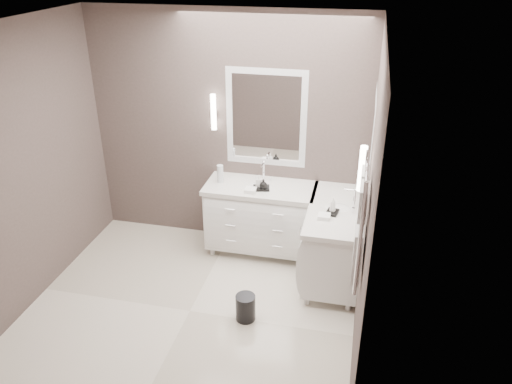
% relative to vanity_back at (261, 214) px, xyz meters
% --- Properties ---
extents(floor, '(3.20, 3.00, 0.01)m').
position_rel_vanity_back_xyz_m(floor, '(-0.45, -1.23, -0.49)').
color(floor, silver).
rests_on(floor, ground).
extents(ceiling, '(3.20, 3.00, 0.01)m').
position_rel_vanity_back_xyz_m(ceiling, '(-0.45, -1.23, 2.22)').
color(ceiling, white).
rests_on(ceiling, wall_back).
extents(wall_back, '(3.20, 0.01, 2.70)m').
position_rel_vanity_back_xyz_m(wall_back, '(-0.45, 0.28, 0.86)').
color(wall_back, '#4F423F').
rests_on(wall_back, floor).
extents(wall_front, '(3.20, 0.01, 2.70)m').
position_rel_vanity_back_xyz_m(wall_front, '(-0.45, -2.73, 0.86)').
color(wall_front, '#4F423F').
rests_on(wall_front, floor).
extents(wall_left, '(0.01, 3.00, 2.70)m').
position_rel_vanity_back_xyz_m(wall_left, '(-2.06, -1.23, 0.86)').
color(wall_left, '#4F423F').
rests_on(wall_left, floor).
extents(wall_right, '(0.01, 3.00, 2.70)m').
position_rel_vanity_back_xyz_m(wall_right, '(1.15, -1.23, 0.86)').
color(wall_right, '#4F423F').
rests_on(wall_right, floor).
extents(vanity_back, '(1.24, 0.59, 0.97)m').
position_rel_vanity_back_xyz_m(vanity_back, '(0.00, 0.00, 0.00)').
color(vanity_back, white).
rests_on(vanity_back, floor).
extents(vanity_right, '(0.59, 1.24, 0.97)m').
position_rel_vanity_back_xyz_m(vanity_right, '(0.88, -0.33, 0.00)').
color(vanity_right, white).
rests_on(vanity_right, floor).
extents(mirror_back, '(0.90, 0.02, 1.10)m').
position_rel_vanity_back_xyz_m(mirror_back, '(-0.00, 0.26, 1.06)').
color(mirror_back, white).
rests_on(mirror_back, wall_back).
extents(mirror_right, '(0.02, 0.90, 1.10)m').
position_rel_vanity_back_xyz_m(mirror_right, '(1.14, -0.43, 1.06)').
color(mirror_right, white).
rests_on(mirror_right, wall_right).
extents(sconce_back, '(0.06, 0.06, 0.40)m').
position_rel_vanity_back_xyz_m(sconce_back, '(-0.58, 0.20, 1.11)').
color(sconce_back, white).
rests_on(sconce_back, wall_back).
extents(sconce_right, '(0.06, 0.06, 0.40)m').
position_rel_vanity_back_xyz_m(sconce_right, '(1.08, -1.01, 1.11)').
color(sconce_right, white).
rests_on(sconce_right, wall_right).
extents(towel_bar_corner, '(0.03, 0.22, 0.30)m').
position_rel_vanity_back_xyz_m(towel_bar_corner, '(1.09, 0.13, 0.63)').
color(towel_bar_corner, white).
rests_on(towel_bar_corner, wall_right).
extents(towel_ladder, '(0.06, 0.58, 0.90)m').
position_rel_vanity_back_xyz_m(towel_ladder, '(1.10, -1.63, 0.91)').
color(towel_ladder, white).
rests_on(towel_ladder, wall_right).
extents(waste_bin, '(0.22, 0.22, 0.27)m').
position_rel_vanity_back_xyz_m(waste_bin, '(0.12, -1.21, -0.35)').
color(waste_bin, black).
rests_on(waste_bin, floor).
extents(amenity_tray_back, '(0.20, 0.17, 0.03)m').
position_rel_vanity_back_xyz_m(amenity_tray_back, '(0.02, -0.08, 0.38)').
color(amenity_tray_back, black).
rests_on(amenity_tray_back, vanity_back).
extents(amenity_tray_right, '(0.14, 0.17, 0.02)m').
position_rel_vanity_back_xyz_m(amenity_tray_right, '(0.83, -0.45, 0.38)').
color(amenity_tray_right, black).
rests_on(amenity_tray_right, vanity_right).
extents(water_bottle, '(0.08, 0.08, 0.20)m').
position_rel_vanity_back_xyz_m(water_bottle, '(-0.47, -0.00, 0.47)').
color(water_bottle, silver).
rests_on(water_bottle, vanity_back).
extents(soap_bottle_a, '(0.07, 0.07, 0.13)m').
position_rel_vanity_back_xyz_m(soap_bottle_a, '(-0.01, -0.06, 0.45)').
color(soap_bottle_a, white).
rests_on(soap_bottle_a, amenity_tray_back).
extents(soap_bottle_b, '(0.09, 0.09, 0.11)m').
position_rel_vanity_back_xyz_m(soap_bottle_b, '(0.05, -0.11, 0.45)').
color(soap_bottle_b, black).
rests_on(soap_bottle_b, amenity_tray_back).
extents(soap_bottle_c, '(0.07, 0.07, 0.16)m').
position_rel_vanity_back_xyz_m(soap_bottle_c, '(0.83, -0.45, 0.47)').
color(soap_bottle_c, white).
rests_on(soap_bottle_c, amenity_tray_right).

